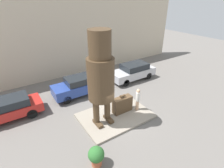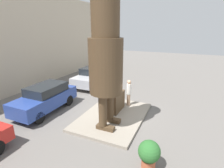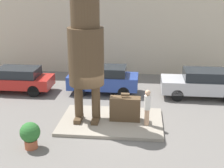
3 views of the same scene
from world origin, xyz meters
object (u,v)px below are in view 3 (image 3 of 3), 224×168
Objects in this scene: parked_car_blue at (104,79)px; parked_car_silver at (203,83)px; giant_suitcase at (125,109)px; tourist at (147,106)px; planter_pot at (30,134)px; parked_car_red at (16,79)px; statue_figure at (86,48)px.

parked_car_silver is at bearing 178.95° from parked_car_blue.
tourist is (1.03, -0.43, 0.35)m from giant_suitcase.
tourist is at bearing 119.71° from parked_car_blue.
giant_suitcase is at bearing 37.54° from planter_pot.
parked_car_blue is at bearing -176.17° from parked_car_red.
planter_pot is (-7.91, -6.80, -0.24)m from parked_car_silver.
tourist is at bearing -5.03° from statue_figure.
parked_car_silver reaches higher than parked_car_red.
tourist is 1.51× the size of planter_pot.
tourist reaches higher than giant_suitcase.
giant_suitcase is 4.61m from planter_pot.
parked_car_silver is at bearing 53.93° from tourist.
statue_figure is 1.33× the size of parked_car_red.
parked_car_blue is at bearing 86.90° from statue_figure.
tourist is 8.96m from parked_car_red.
tourist is 5.48m from parked_car_silver.
tourist is 5.27m from planter_pot.
statue_figure is at bearing 142.45° from parked_car_red.
statue_figure is at bearing 34.67° from parked_car_silver.
statue_figure is 1.29× the size of parked_car_silver.
giant_suitcase is 4.39m from parked_car_blue.
parked_car_red is (-6.89, 3.74, 0.09)m from giant_suitcase.
parked_car_blue is (5.34, 0.36, 0.06)m from parked_car_red.
statue_figure is at bearing 86.90° from parked_car_blue.
parked_car_red is 1.07× the size of parked_car_blue.
statue_figure reaches higher than tourist.
parked_car_blue is at bearing 73.08° from planter_pot.
tourist is (2.82, -0.25, -2.56)m from statue_figure.
statue_figure reaches higher than planter_pot.
statue_figure is 3.42m from giant_suitcase.
parked_car_silver is at bearing 43.18° from giant_suitcase.
statue_figure reaches higher than parked_car_blue.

